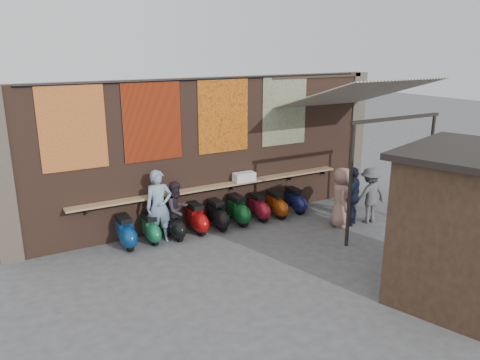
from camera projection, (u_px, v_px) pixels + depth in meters
The scene contains 34 objects.
ground at pixel (262, 254), 11.16m from camera, with size 70.00×70.00×0.00m, color #474749.
brick_wall at pixel (210, 152), 12.86m from camera, with size 10.00×0.40×4.00m, color brown.
pier_left at pixel (0, 177), 10.36m from camera, with size 0.50×0.50×4.00m, color #4C4238.
pier_right at pixel (352, 134), 15.35m from camera, with size 0.50×0.50×4.00m, color #4C4238.
eating_counter at pixel (217, 186), 12.80m from camera, with size 8.00×0.32×0.05m, color #9E7A51.
shelf_box at pixel (244, 177), 13.14m from camera, with size 0.62×0.30×0.25m, color white.
tapestry_redgold at pixel (73, 128), 10.67m from camera, with size 1.50×0.02×2.00m, color maroon.
tapestry_sun at pixel (152, 121), 11.58m from camera, with size 1.50×0.02×2.00m, color red.
tapestry_orange at pixel (223, 115), 12.54m from camera, with size 1.50×0.02×2.00m, color orange.
tapestry_multi at pixel (284, 111), 13.50m from camera, with size 1.50×0.02×2.00m, color #284D94.
hang_rail at pixel (213, 79), 12.12m from camera, with size 0.06×0.06×9.50m, color black.
scooter_stool_0 at pixel (126, 232), 11.45m from camera, with size 0.38×0.84×0.80m, color navy, non-canonical shape.
scooter_stool_1 at pixel (151, 229), 11.76m from camera, with size 0.33×0.73×0.70m, color #1B6E41, non-canonical shape.
scooter_stool_2 at pixel (175, 225), 12.01m from camera, with size 0.35×0.78×0.74m, color black, non-canonical shape.
scooter_stool_3 at pixel (196, 219), 12.37m from camera, with size 0.37×0.83×0.79m, color #A40C0D, non-canonical shape.
scooter_stool_4 at pixel (217, 215), 12.65m from camera, with size 0.37×0.82×0.78m, color black, non-canonical shape.
scooter_stool_5 at pixel (238, 210), 12.96m from camera, with size 0.39×0.86×0.82m, color #0E491E, non-canonical shape.
scooter_stool_6 at pixel (258, 207), 13.33m from camera, with size 0.35×0.78×0.74m, color maroon, non-canonical shape.
scooter_stool_7 at pixel (276, 205), 13.54m from camera, with size 0.35×0.78×0.74m, color #86360C, non-canonical shape.
scooter_stool_8 at pixel (295, 201), 13.91m from camera, with size 0.35×0.77×0.73m, color #14184B, non-canonical shape.
diner_left at pixel (159, 206), 11.70m from camera, with size 0.68×0.44×1.86m, color #7C97B5.
diner_right at pixel (177, 210), 11.98m from camera, with size 0.73×0.57×1.50m, color #2A2027.
shopper_navy at pixel (353, 196), 12.84m from camera, with size 0.96×0.40×1.65m, color #151E2F.
shopper_grey at pixel (370, 195), 13.04m from camera, with size 1.02×0.59×1.58m, color #59585D.
shopper_tan at pixel (341, 197), 12.74m from camera, with size 0.81×0.53×1.66m, color #946A5E.
market_stall at pixel (464, 228), 8.95m from camera, with size 2.64×1.98×2.85m, color black.
stall_roof at pixel (475, 153), 8.54m from camera, with size 2.95×2.27×0.12m, color black.
stall_sign at pixel (416, 186), 9.43m from camera, with size 1.20×0.04×0.50m, color gold.
stall_shelf at pixel (411, 233), 9.71m from camera, with size 2.19×0.10×0.06m, color #473321.
awning_canvas at pixel (355, 94), 12.61m from camera, with size 3.20×3.40×0.03m, color beige.
awning_ledger at pixel (318, 76), 13.83m from camera, with size 3.30×0.08×0.12m, color #33261C.
awning_header at pixel (397, 118), 11.49m from camera, with size 3.00×0.08×0.08m, color black.
awning_post_left at pixel (350, 186), 11.24m from camera, with size 0.09×0.09×3.10m, color black.
awning_post_right at pixel (428, 171), 12.58m from camera, with size 0.09×0.09×3.10m, color black.
Camera 1 is at (-5.57, -8.60, 4.78)m, focal length 35.00 mm.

